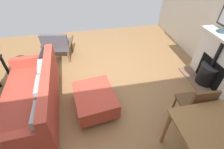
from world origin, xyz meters
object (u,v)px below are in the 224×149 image
at_px(fireplace, 217,65).
at_px(armchair_accent, 57,44).
at_px(dining_chair_near_fireplace, 196,104).
at_px(dining_table, 224,130).
at_px(sofa, 34,96).
at_px(ottoman, 95,99).
at_px(mantel_bowl_near, 222,31).

xyz_separation_m(fireplace, armchair_accent, (3.15, -1.52, -0.02)).
relative_size(armchair_accent, dining_chair_near_fireplace, 0.89).
relative_size(armchair_accent, dining_table, 0.66).
relative_size(sofa, dining_chair_near_fireplace, 2.13).
bearing_deg(armchair_accent, ottoman, 111.82).
bearing_deg(ottoman, fireplace, -175.09).
bearing_deg(ottoman, sofa, -8.90).
xyz_separation_m(mantel_bowl_near, sofa, (3.49, 0.34, -0.69)).
relative_size(fireplace, ottoman, 1.40).
xyz_separation_m(sofa, armchair_accent, (-0.30, -1.57, 0.08)).
xyz_separation_m(ottoman, armchair_accent, (0.69, -1.73, 0.20)).
bearing_deg(mantel_bowl_near, dining_table, 56.72).
distance_m(fireplace, mantel_bowl_near, 0.65).
bearing_deg(dining_table, fireplace, -127.29).
xyz_separation_m(fireplace, mantel_bowl_near, (-0.04, -0.28, 0.59)).
bearing_deg(dining_chair_near_fireplace, mantel_bowl_near, -133.40).
bearing_deg(dining_chair_near_fireplace, sofa, -18.07).
bearing_deg(mantel_bowl_near, dining_chair_near_fireplace, 46.60).
bearing_deg(fireplace, sofa, 0.92).
distance_m(armchair_accent, dining_chair_near_fireplace, 3.18).
xyz_separation_m(armchair_accent, dining_table, (-2.13, 2.86, 0.21)).
height_order(mantel_bowl_near, dining_table, mantel_bowl_near).
bearing_deg(dining_table, mantel_bowl_near, -123.28).
xyz_separation_m(mantel_bowl_near, armchair_accent, (3.19, -1.24, -0.61)).
height_order(mantel_bowl_near, armchair_accent, mantel_bowl_near).
height_order(dining_table, dining_chair_near_fireplace, dining_chair_near_fireplace).
relative_size(ottoman, dining_chair_near_fireplace, 1.03).
distance_m(mantel_bowl_near, dining_table, 1.98).
bearing_deg(sofa, dining_table, 152.17).
xyz_separation_m(sofa, ottoman, (-0.99, 0.16, -0.12)).
distance_m(fireplace, ottoman, 2.47).
height_order(ottoman, dining_table, dining_table).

